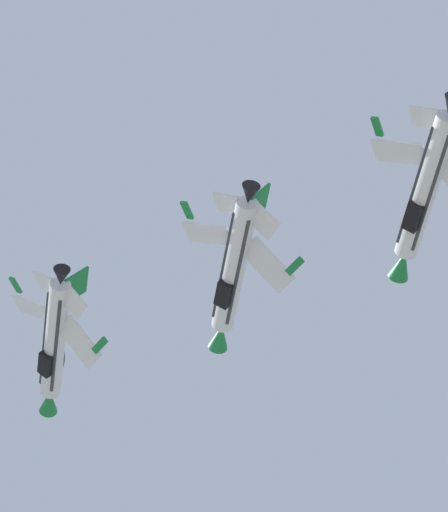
{
  "coord_description": "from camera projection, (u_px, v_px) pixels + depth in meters",
  "views": [
    {
      "loc": [
        4.35,
        1.98,
        1.75
      ],
      "look_at": [
        -15.79,
        58.85,
        75.87
      ],
      "focal_mm": 89.32,
      "sensor_mm": 36.0,
      "label": 1
    }
  ],
  "objects": [
    {
      "name": "fighter_jet_left_outer",
      "position": [
        425.0,
        190.0,
        89.86
      ],
      "size": [
        10.22,
        14.69,
        5.78
      ],
      "rotation": [
        0.0,
        0.59,
        0.49
      ],
      "color": "silver"
    },
    {
      "name": "fighter_jet_right_wing",
      "position": [
        234.0,
        269.0,
        95.09
      ],
      "size": [
        10.29,
        14.69,
        5.54
      ],
      "rotation": [
        0.0,
        0.56,
        0.49
      ],
      "color": "silver"
    },
    {
      "name": "fighter_jet_left_wing",
      "position": [
        55.0,
        342.0,
        103.26
      ],
      "size": [
        9.99,
        14.69,
        6.47
      ],
      "rotation": [
        0.0,
        0.68,
        0.49
      ],
      "color": "silver"
    }
  ]
}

